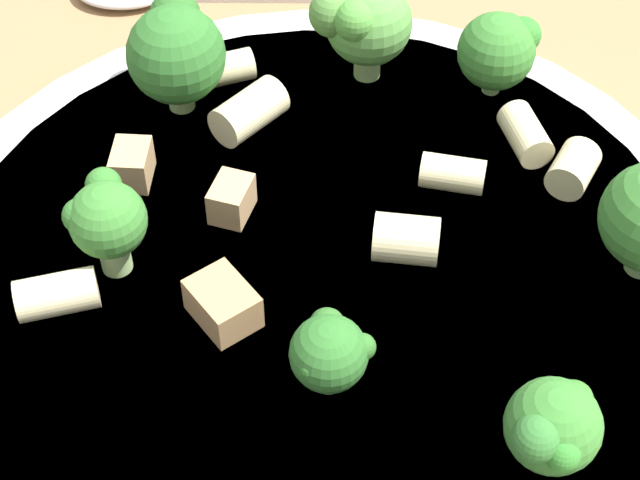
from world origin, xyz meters
TOP-DOWN VIEW (x-y plane):
  - ground_plane at (0.00, 0.00)m, footprint 2.00×2.00m
  - pasta_bowl at (0.00, 0.00)m, footprint 0.29×0.29m
  - broccoli_floret_0 at (-0.05, 0.09)m, footprint 0.04×0.04m
  - broccoli_floret_1 at (0.00, -0.05)m, footprint 0.03×0.03m
  - broccoli_floret_3 at (0.02, 0.10)m, footprint 0.04×0.04m
  - broccoli_floret_4 at (0.08, 0.09)m, footprint 0.03×0.03m
  - broccoli_floret_5 at (-0.07, 0.00)m, footprint 0.03×0.03m
  - broccoli_floret_6 at (0.06, -0.08)m, footprint 0.03×0.03m
  - rigatoni_0 at (-0.09, -0.02)m, footprint 0.03×0.02m
  - rigatoni_1 at (0.03, 0.00)m, footprint 0.03×0.02m
  - rigatoni_2 at (0.08, 0.05)m, footprint 0.02×0.03m
  - rigatoni_3 at (-0.03, 0.10)m, footprint 0.02×0.02m
  - rigatoni_4 at (0.05, 0.03)m, footprint 0.03×0.02m
  - rigatoni_5 at (-0.02, 0.07)m, footprint 0.03×0.03m
  - rigatoni_6 at (0.10, 0.03)m, footprint 0.02×0.03m
  - chicken_chunk_0 at (-0.03, -0.02)m, footprint 0.03×0.03m
  - chicken_chunk_1 at (-0.07, 0.04)m, footprint 0.02×0.02m
  - chicken_chunk_2 at (-0.03, 0.02)m, footprint 0.02×0.02m

SIDE VIEW (x-z plane):
  - ground_plane at x=0.00m, z-range 0.00..0.00m
  - pasta_bowl at x=0.00m, z-range 0.00..0.03m
  - rigatoni_3 at x=-0.03m, z-range 0.03..0.04m
  - rigatoni_4 at x=0.05m, z-range 0.03..0.04m
  - rigatoni_2 at x=0.08m, z-range 0.03..0.04m
  - chicken_chunk_2 at x=-0.03m, z-range 0.03..0.04m
  - chicken_chunk_0 at x=-0.03m, z-range 0.03..0.04m
  - chicken_chunk_1 at x=-0.07m, z-range 0.03..0.04m
  - rigatoni_0 at x=-0.09m, z-range 0.03..0.04m
  - rigatoni_6 at x=0.10m, z-range 0.03..0.04m
  - rigatoni_5 at x=-0.02m, z-range 0.03..0.05m
  - rigatoni_1 at x=0.03m, z-range 0.03..0.05m
  - broccoli_floret_1 at x=0.00m, z-range 0.03..0.06m
  - broccoli_floret_6 at x=0.06m, z-range 0.03..0.06m
  - broccoli_floret_4 at x=0.08m, z-range 0.03..0.07m
  - broccoli_floret_5 at x=-0.07m, z-range 0.03..0.07m
  - broccoli_floret_0 at x=-0.05m, z-range 0.03..0.08m
  - broccoli_floret_3 at x=0.02m, z-range 0.03..0.08m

